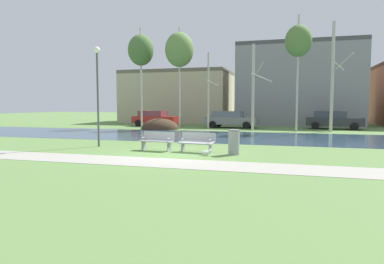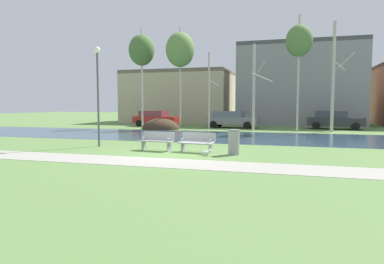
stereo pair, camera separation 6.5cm
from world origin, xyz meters
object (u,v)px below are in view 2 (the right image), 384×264
bench_left (157,140)px  bench_right (197,142)px  seagull (206,152)px  parked_hatch_third_dark (334,120)px  parked_sedan_second_grey (232,119)px  streetlamp (98,80)px  parked_van_nearest_red (156,118)px  trash_bin (234,142)px

bench_left → bench_right: 1.92m
seagull → parked_hatch_third_dark: (6.85, 17.87, 0.68)m
bench_left → parked_sedan_second_grey: (0.66, 16.29, 0.33)m
bench_right → parked_hatch_third_dark: bearing=66.2°
seagull → parked_hatch_third_dark: 19.15m
streetlamp → parked_sedan_second_grey: bearing=75.5°
bench_left → bench_right: bearing=0.0°
parked_van_nearest_red → parked_sedan_second_grey: (7.46, -0.12, 0.00)m
streetlamp → bench_right: bearing=-6.6°
bench_left → trash_bin: 3.63m
bench_right → parked_hatch_third_dark: (7.50, 16.98, 0.34)m
bench_left → seagull: 2.75m
bench_left → trash_bin: trash_bin is taller
parked_van_nearest_red → seagull: bearing=-61.6°
bench_left → parked_hatch_third_dark: 19.42m
parked_sedan_second_grey → parked_hatch_third_dark: bearing=4.5°
trash_bin → parked_sedan_second_grey: size_ratio=0.22×
bench_left → seagull: bearing=-19.1°
trash_bin → parked_sedan_second_grey: (-2.95, 16.58, 0.25)m
parked_van_nearest_red → bench_left: bearing=-67.5°
bench_right → parked_hatch_third_dark: parked_hatch_third_dark is taller
bench_left → seagull: (2.58, -0.89, -0.34)m
parked_sedan_second_grey → trash_bin: bearing=-79.9°
bench_right → parked_sedan_second_grey: (-1.26, 16.29, 0.33)m
seagull → streetlamp: size_ratio=0.10×
parked_van_nearest_red → parked_sedan_second_grey: bearing=-0.9°
bench_left → parked_hatch_third_dark: size_ratio=0.35×
streetlamp → parked_van_nearest_red: (-3.39, 15.79, -2.56)m
parked_hatch_third_dark → parked_van_nearest_red: bearing=-178.0°
bench_left → bench_right: same height
seagull → parked_hatch_third_dark: parked_hatch_third_dark is taller
trash_bin → seagull: size_ratio=2.24×
bench_right → trash_bin: (1.70, -0.30, 0.08)m
bench_right → streetlamp: (-5.32, 0.61, 2.89)m
seagull → parked_sedan_second_grey: 17.30m
seagull → parked_hatch_third_dark: size_ratio=0.10×
streetlamp → seagull: bearing=-14.2°
bench_left → parked_van_nearest_red: 17.76m
bench_right → trash_bin: 1.72m
bench_right → parked_hatch_third_dark: 18.57m
bench_left → seagull: size_ratio=3.48×
bench_left → streetlamp: (-3.40, 0.61, 2.89)m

